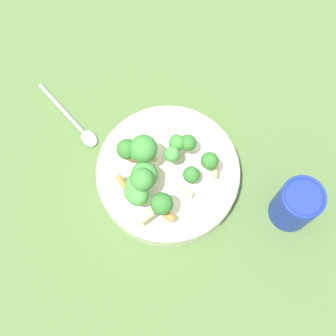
% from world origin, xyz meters
% --- Properties ---
extents(ground_plane, '(3.00, 3.00, 0.00)m').
position_xyz_m(ground_plane, '(0.00, 0.00, 0.00)').
color(ground_plane, '#4C6B38').
extents(bowl, '(0.25, 0.25, 0.05)m').
position_xyz_m(bowl, '(0.00, 0.00, 0.03)').
color(bowl, silver).
rests_on(bowl, ground_plane).
extents(pasta_salad, '(0.17, 0.18, 0.08)m').
position_xyz_m(pasta_salad, '(0.02, 0.02, 0.09)').
color(pasta_salad, '#8CB766').
rests_on(pasta_salad, bowl).
extents(cup, '(0.07, 0.07, 0.10)m').
position_xyz_m(cup, '(-0.22, -0.02, 0.05)').
color(cup, '#192DAD').
rests_on(cup, ground_plane).
extents(spoon, '(0.16, 0.09, 0.01)m').
position_xyz_m(spoon, '(0.19, -0.03, 0.01)').
color(spoon, silver).
rests_on(spoon, ground_plane).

